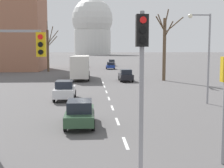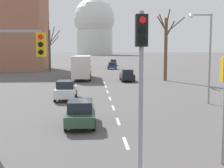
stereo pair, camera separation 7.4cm
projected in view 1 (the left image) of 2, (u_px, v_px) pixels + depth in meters
The scene contains 21 objects.
lane_stripe_1 at pixel (125, 143), 14.96m from camera, with size 0.16×2.00×0.01m, color silver.
lane_stripe_2 at pixel (117, 121), 19.42m from camera, with size 0.16×2.00×0.01m, color silver.
lane_stripe_3 at pixel (112, 108), 23.88m from camera, with size 0.16×2.00×0.01m, color silver.
lane_stripe_4 at pixel (109, 99), 28.34m from camera, with size 0.16×2.00×0.01m, color silver.
lane_stripe_5 at pixel (106, 92), 32.80m from camera, with size 0.16×2.00×0.01m, color silver.
lane_stripe_6 at pixel (104, 87), 37.26m from camera, with size 0.16×2.00×0.01m, color silver.
lane_stripe_7 at pixel (103, 83), 41.72m from camera, with size 0.16×2.00×0.01m, color silver.
traffic_signal_near_left at pixel (9, 58), 12.35m from camera, with size 2.28×0.34×5.45m.
traffic_signal_centre_tall at pixel (142, 69), 9.44m from camera, with size 0.36×0.34×5.62m.
street_lamp_right at pixel (205, 49), 25.18m from camera, with size 1.88×0.36×7.29m.
sedan_near_left at pixel (112, 63), 82.68m from camera, with size 1.78×4.08×1.70m.
sedan_near_right at pixel (65, 90), 27.63m from camera, with size 1.82×4.34×1.72m.
sedan_mid_centre at pixel (84, 64), 78.45m from camera, with size 1.83×4.41×1.57m.
sedan_far_left at pixel (80, 113), 18.24m from camera, with size 1.72×4.07×1.53m.
sedan_far_right at pixel (110, 66), 69.52m from camera, with size 1.89×3.88×1.55m.
sedan_distant_centre at pixel (126, 75), 43.60m from camera, with size 1.82×4.41×1.67m.
city_bus at pixel (80, 65), 46.49m from camera, with size 2.66×10.80×3.48m.
bare_tree_left_near at pixel (48, 48), 61.79m from camera, with size 2.41×3.93×10.09m.
bare_tree_right_near at pixel (165, 45), 43.79m from camera, with size 4.41×3.50×9.75m.
capitol_dome at pixel (92, 27), 239.26m from camera, with size 31.34×31.34×44.26m.
apartment_block_left at pixel (0, 27), 65.75m from camera, with size 18.00×14.00×18.08m, color #9E664C.
Camera 1 is at (-1.65, -5.72, 4.50)m, focal length 50.00 mm.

